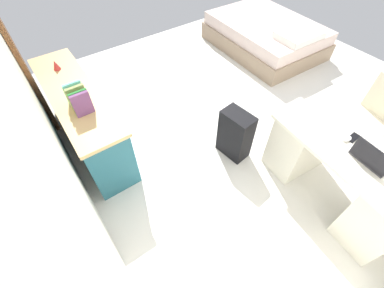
# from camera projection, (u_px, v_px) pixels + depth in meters

# --- Properties ---
(ground_plane) EXTENTS (5.66, 5.66, 0.00)m
(ground_plane) POSITION_uv_depth(u_px,v_px,m) (252.00, 117.00, 3.57)
(ground_plane) COLOR silver
(wall_back) EXTENTS (4.59, 0.10, 2.67)m
(wall_back) POSITION_uv_depth(u_px,v_px,m) (28.00, 112.00, 1.68)
(wall_back) COLOR white
(wall_back) RESTS_ON ground_plane
(door_wooden) EXTENTS (0.88, 0.05, 2.04)m
(door_wooden) POSITION_uv_depth(u_px,v_px,m) (11.00, 43.00, 2.87)
(door_wooden) COLOR brown
(door_wooden) RESTS_ON ground_plane
(desk) EXTENTS (1.49, 0.79, 0.74)m
(desk) POSITION_uv_depth(u_px,v_px,m) (339.00, 173.00, 2.50)
(desk) COLOR silver
(desk) RESTS_ON ground_plane
(office_chair) EXTENTS (0.53, 0.53, 0.94)m
(office_chair) POSITION_uv_depth(u_px,v_px,m) (365.00, 124.00, 2.89)
(office_chair) COLOR black
(office_chair) RESTS_ON ground_plane
(credenza) EXTENTS (1.80, 0.48, 0.78)m
(credenza) POSITION_uv_depth(u_px,v_px,m) (84.00, 118.00, 2.99)
(credenza) COLOR #235B6B
(credenza) RESTS_ON ground_plane
(bed) EXTENTS (1.95, 1.47, 0.58)m
(bed) POSITION_uv_depth(u_px,v_px,m) (265.00, 35.00, 4.57)
(bed) COLOR gray
(bed) RESTS_ON ground_plane
(suitcase_black) EXTENTS (0.38, 0.26, 0.61)m
(suitcase_black) POSITION_uv_depth(u_px,v_px,m) (235.00, 135.00, 2.94)
(suitcase_black) COLOR black
(suitcase_black) RESTS_ON ground_plane
(laptop) EXTENTS (0.33, 0.25, 0.21)m
(laptop) POSITION_uv_depth(u_px,v_px,m) (372.00, 158.00, 2.12)
(laptop) COLOR #333338
(laptop) RESTS_ON desk
(computer_mouse) EXTENTS (0.07, 0.11, 0.03)m
(computer_mouse) POSITION_uv_depth(u_px,v_px,m) (347.00, 139.00, 2.31)
(computer_mouse) COLOR white
(computer_mouse) RESTS_ON desk
(cell_phone_by_mouse) EXTENTS (0.07, 0.14, 0.01)m
(cell_phone_by_mouse) POSITION_uv_depth(u_px,v_px,m) (353.00, 138.00, 2.33)
(cell_phone_by_mouse) COLOR black
(cell_phone_by_mouse) RESTS_ON desk
(book_row) EXTENTS (0.28, 0.17, 0.24)m
(book_row) POSITION_uv_depth(u_px,v_px,m) (78.00, 98.00, 2.45)
(book_row) COLOR #6B3E70
(book_row) RESTS_ON credenza
(figurine_small) EXTENTS (0.08, 0.08, 0.11)m
(figurine_small) POSITION_uv_depth(u_px,v_px,m) (56.00, 65.00, 2.91)
(figurine_small) COLOR red
(figurine_small) RESTS_ON credenza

